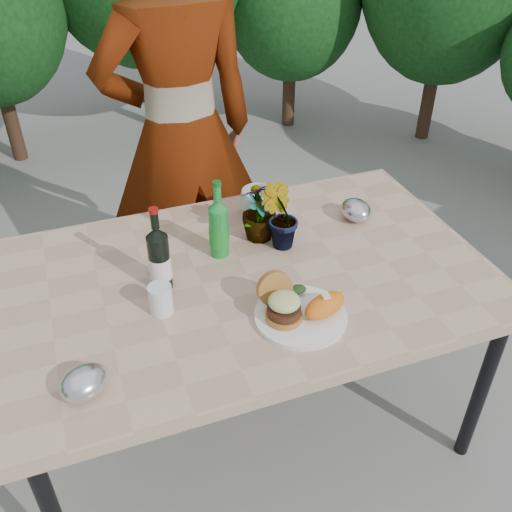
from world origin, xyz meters
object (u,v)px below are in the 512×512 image
object	(u,v)px
dinner_plate	(301,316)
wine_bottle	(159,259)
patio_table	(248,288)
person	(181,136)

from	to	relation	value
dinner_plate	wine_bottle	distance (m)	0.47
patio_table	dinner_plate	bearing A→B (deg)	-73.02
patio_table	person	world-z (taller)	person
wine_bottle	patio_table	bearing A→B (deg)	11.44
person	patio_table	bearing A→B (deg)	88.21
dinner_plate	wine_bottle	xyz separation A→B (m)	(-0.36, 0.29, 0.10)
dinner_plate	patio_table	bearing A→B (deg)	106.98
patio_table	dinner_plate	world-z (taller)	dinner_plate
dinner_plate	person	bearing A→B (deg)	95.57
wine_bottle	dinner_plate	bearing A→B (deg)	-20.42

